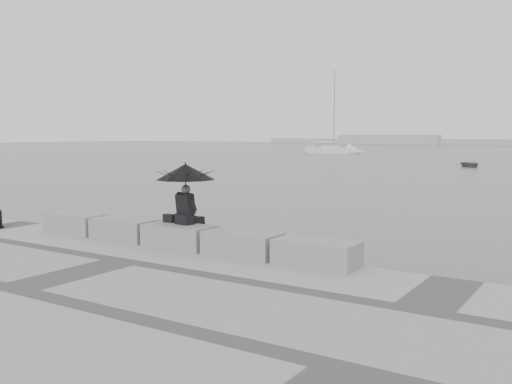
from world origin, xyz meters
The scene contains 10 objects.
ground centered at (0.00, 0.00, 0.00)m, with size 360.00×360.00×0.00m, color #46484B.
stone_block_far_left centered at (-3.40, -0.45, 0.75)m, with size 1.60×0.80×0.50m, color slate.
stone_block_left centered at (-1.70, -0.45, 0.75)m, with size 1.60×0.80×0.50m, color slate.
stone_block_centre centered at (0.00, -0.45, 0.75)m, with size 1.60×0.80×0.50m, color slate.
stone_block_right centered at (1.70, -0.45, 0.75)m, with size 1.60×0.80×0.50m, color slate.
stone_block_far_right centered at (3.40, -0.45, 0.75)m, with size 1.60×0.80×0.50m, color slate.
seated_person centered at (0.04, -0.26, 2.04)m, with size 1.34×1.34×1.39m.
bag centered at (-0.45, -0.25, 1.09)m, with size 0.28×0.16×0.18m, color black.
sailboat_left centered at (-30.22, 71.41, 0.53)m, with size 7.31×2.60×12.90m.
dinghy centered at (-3.61, 44.88, 0.26)m, with size 3.08×1.30×0.52m, color gray.
Camera 1 is at (8.19, -10.03, 3.01)m, focal length 40.00 mm.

